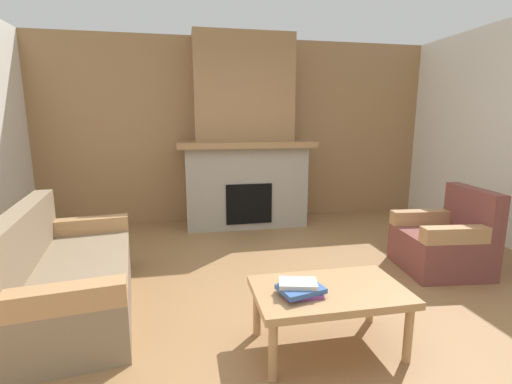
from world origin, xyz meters
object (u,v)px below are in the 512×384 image
Objects in this scene: fireplace at (244,145)px; armchair at (445,242)px; couch at (67,276)px; coffee_table at (329,296)px.

fireplace reaches higher than armchair.
couch and armchair have the same top height.
fireplace reaches higher than couch.
fireplace is 2.70× the size of coffee_table.
couch is at bearing -129.09° from fireplace.
fireplace is at bearing 50.91° from couch.
armchair is 1.96m from coffee_table.
couch is at bearing -177.95° from armchair.
armchair is at bearing 31.14° from coffee_table.
coffee_table is at bearing -148.86° from armchair.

